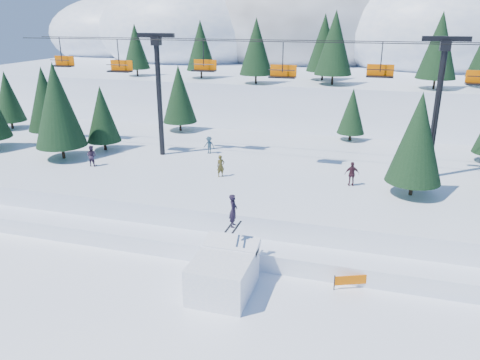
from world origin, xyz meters
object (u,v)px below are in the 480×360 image
(jump_kicker, at_px, (224,272))
(banner_far, at_px, (408,278))
(banner_near, at_px, (359,280))
(chairlift, at_px, (274,80))

(jump_kicker, height_order, banner_far, jump_kicker)
(jump_kicker, relative_size, banner_far, 1.83)
(jump_kicker, distance_m, banner_near, 7.41)
(banner_far, bearing_deg, banner_near, -159.59)
(jump_kicker, xyz_separation_m, banner_near, (6.99, 2.37, -0.62))
(banner_near, xyz_separation_m, banner_far, (2.55, 0.95, 0.00))
(jump_kicker, bearing_deg, banner_near, 18.72)
(jump_kicker, bearing_deg, banner_far, 19.18)
(chairlift, height_order, banner_near, chairlift)
(jump_kicker, height_order, banner_near, jump_kicker)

